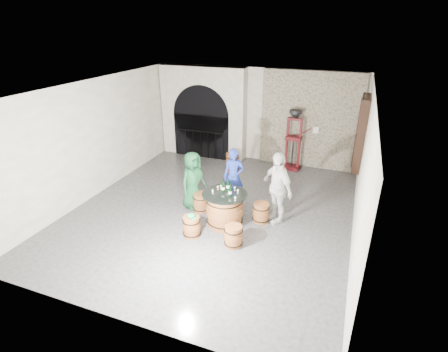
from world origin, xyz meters
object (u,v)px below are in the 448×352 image
at_px(corking_press, 294,136).
at_px(wine_bottle_left, 223,187).
at_px(barrel_stool_near_right, 233,236).
at_px(wine_bottle_center, 230,191).
at_px(barrel_table, 225,209).
at_px(side_barrel, 232,162).
at_px(barrel_stool_left, 201,202).
at_px(person_green, 193,180).
at_px(wine_bottle_right, 228,185).
at_px(barrel_stool_near_left, 192,226).
at_px(barrel_stool_right, 261,213).
at_px(person_blue, 234,177).
at_px(barrel_stool_far, 232,198).
at_px(person_white, 277,188).

bearing_deg(corking_press, wine_bottle_left, -98.36).
distance_m(barrel_stool_near_right, wine_bottle_center, 1.06).
relative_size(barrel_table, side_barrel, 1.79).
height_order(barrel_stool_left, wine_bottle_left, wine_bottle_left).
relative_size(person_green, side_barrel, 2.55).
height_order(barrel_stool_near_right, side_barrel, side_barrel).
bearing_deg(person_green, wine_bottle_right, -86.16).
bearing_deg(wine_bottle_right, barrel_stool_near_left, -120.19).
bearing_deg(barrel_stool_right, barrel_stool_near_right, -104.00).
bearing_deg(barrel_stool_left, barrel_stool_right, 1.37).
bearing_deg(wine_bottle_right, corking_press, 77.49).
relative_size(barrel_stool_left, barrel_stool_near_left, 1.00).
bearing_deg(wine_bottle_center, person_blue, 105.49).
xyz_separation_m(barrel_stool_near_right, wine_bottle_left, (-0.56, 0.84, 0.72)).
bearing_deg(barrel_stool_near_right, corking_press, 85.61).
distance_m(barrel_stool_far, barrel_stool_right, 1.05).
bearing_deg(person_blue, wine_bottle_right, -89.85).
bearing_deg(barrel_stool_far, barrel_stool_right, -26.22).
height_order(barrel_table, barrel_stool_near_right, barrel_table).
relative_size(wine_bottle_left, corking_press, 0.16).
bearing_deg(wine_bottle_right, barrel_stool_near_right, -63.17).
distance_m(barrel_stool_left, person_blue, 1.12).
distance_m(barrel_table, person_green, 1.26).
distance_m(person_blue, wine_bottle_right, 1.00).
distance_m(barrel_stool_near_left, wine_bottle_center, 1.21).
relative_size(barrel_stool_left, wine_bottle_left, 1.53).
relative_size(barrel_stool_right, wine_bottle_right, 1.53).
bearing_deg(wine_bottle_center, corking_press, 80.35).
bearing_deg(barrel_stool_right, person_green, 177.27).
xyz_separation_m(barrel_stool_near_left, side_barrel, (-0.39, 3.94, 0.06)).
height_order(side_barrel, corking_press, corking_press).
distance_m(barrel_stool_left, person_white, 2.07).
bearing_deg(barrel_stool_far, wine_bottle_right, -77.98).
bearing_deg(corking_press, barrel_stool_near_right, -89.61).
xyz_separation_m(barrel_stool_far, barrel_stool_near_left, (-0.40, -1.65, 0.00)).
bearing_deg(person_green, side_barrel, 17.38).
bearing_deg(corking_press, barrel_table, -97.30).
xyz_separation_m(barrel_stool_near_right, barrel_stool_near_left, (-1.04, 0.02, 0.00)).
relative_size(wine_bottle_center, corking_press, 0.16).
bearing_deg(person_blue, person_white, -33.60).
relative_size(barrel_table, barrel_stool_far, 2.20).
height_order(barrel_stool_left, corking_press, corking_press).
distance_m(person_green, wine_bottle_center, 1.41).
xyz_separation_m(barrel_stool_left, side_barrel, (-0.11, 2.79, 0.06)).
distance_m(person_blue, corking_press, 3.13).
bearing_deg(wine_bottle_right, person_green, 163.11).
height_order(person_blue, side_barrel, person_blue).
distance_m(barrel_stool_near_right, barrel_stool_near_left, 1.04).
bearing_deg(wine_bottle_left, person_blue, 95.98).
bearing_deg(person_white, corking_press, 136.30).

